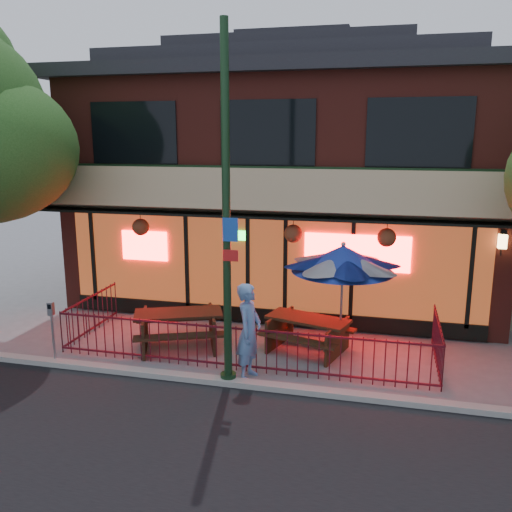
{
  "coord_description": "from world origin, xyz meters",
  "views": [
    {
      "loc": [
        2.98,
        -10.22,
        4.94
      ],
      "look_at": [
        -0.0,
        2.0,
        2.13
      ],
      "focal_mm": 38.0,
      "sensor_mm": 36.0,
      "label": 1
    }
  ],
  "objects": [
    {
      "name": "restaurant_building",
      "position": [
        0.0,
        7.11,
        4.13
      ],
      "size": [
        12.96,
        9.49,
        8.05
      ],
      "color": "maroon",
      "rests_on": "ground"
    },
    {
      "name": "parking_meter_near",
      "position": [
        -4.0,
        -0.4,
        0.96
      ],
      "size": [
        0.13,
        0.11,
        1.41
      ],
      "color": "#999CA2",
      "rests_on": "ground"
    },
    {
      "name": "picnic_table_left",
      "position": [
        -1.68,
        1.15,
        0.57
      ],
      "size": [
        2.48,
        2.22,
        0.87
      ],
      "color": "#301D11",
      "rests_on": "ground"
    },
    {
      "name": "curb",
      "position": [
        0.0,
        -0.5,
        0.06
      ],
      "size": [
        80.0,
        0.25,
        0.12
      ],
      "primitive_type": "cube",
      "color": "#999993",
      "rests_on": "ground"
    },
    {
      "name": "picnic_table_right",
      "position": [
        1.33,
        1.65,
        0.53
      ],
      "size": [
        2.23,
        1.93,
        0.81
      ],
      "color": "#3A2514",
      "rests_on": "ground"
    },
    {
      "name": "patio_fence",
      "position": [
        0.0,
        0.5,
        0.63
      ],
      "size": [
        8.44,
        2.62,
        1.0
      ],
      "color": "#4F111E",
      "rests_on": "ground"
    },
    {
      "name": "patio_umbrella",
      "position": [
        2.07,
        1.7,
        2.24
      ],
      "size": [
        2.3,
        2.3,
        2.63
      ],
      "color": "gray",
      "rests_on": "ground"
    },
    {
      "name": "street_light",
      "position": [
        0.0,
        -0.4,
        3.15
      ],
      "size": [
        0.43,
        0.32,
        7.0
      ],
      "color": "#17331B",
      "rests_on": "ground"
    },
    {
      "name": "ground",
      "position": [
        0.0,
        0.0,
        0.0
      ],
      "size": [
        80.0,
        80.0,
        0.0
      ],
      "primitive_type": "plane",
      "color": "gray",
      "rests_on": "ground"
    },
    {
      "name": "pedestrian",
      "position": [
        0.36,
        -0.09,
        1.02
      ],
      "size": [
        0.56,
        0.79,
        2.03
      ],
      "primitive_type": "imported",
      "rotation": [
        0.0,
        0.0,
        1.48
      ],
      "color": "#5D83BB",
      "rests_on": "ground"
    }
  ]
}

